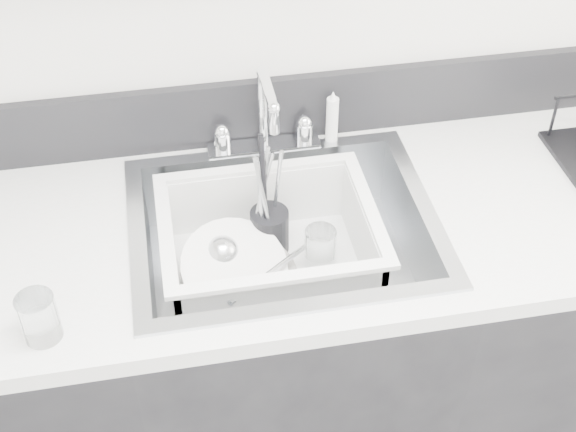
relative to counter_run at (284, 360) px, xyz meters
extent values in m
cube|color=black|center=(0.00, 0.00, -0.02)|extent=(3.20, 0.62, 0.88)
cube|color=silver|center=(0.00, 0.00, 0.44)|extent=(3.20, 0.62, 0.04)
cube|color=black|center=(0.00, 0.30, 0.54)|extent=(3.20, 0.02, 0.16)
cube|color=silver|center=(0.00, 0.25, 0.47)|extent=(0.26, 0.06, 0.02)
cylinder|color=silver|center=(-0.10, 0.25, 0.50)|extent=(0.04, 0.04, 0.05)
cylinder|color=silver|center=(0.10, 0.25, 0.50)|extent=(0.04, 0.04, 0.05)
cylinder|color=silver|center=(0.00, 0.25, 0.57)|extent=(0.02, 0.02, 0.20)
cylinder|color=silver|center=(0.00, 0.18, 0.68)|extent=(0.02, 0.15, 0.02)
cylinder|color=white|center=(0.16, 0.25, 0.53)|extent=(0.03, 0.03, 0.14)
cylinder|color=white|center=(-0.10, -0.02, 0.32)|extent=(0.25, 0.25, 0.02)
cylinder|color=white|center=(-0.10, -0.02, 0.33)|extent=(0.24, 0.24, 0.02)
cylinder|color=white|center=(-0.11, -0.02, 0.37)|extent=(0.28, 0.27, 0.10)
cylinder|color=black|center=(-0.02, 0.08, 0.36)|extent=(0.09, 0.09, 0.11)
cylinder|color=silver|center=(-0.03, 0.09, 0.46)|extent=(0.01, 0.05, 0.21)
cylinder|color=silver|center=(0.00, 0.08, 0.45)|extent=(0.02, 0.04, 0.19)
cylinder|color=black|center=(-0.03, 0.09, 0.48)|extent=(0.01, 0.06, 0.24)
cylinder|color=white|center=(0.08, 0.01, 0.36)|extent=(0.08, 0.08, 0.10)
cylinder|color=white|center=(-0.48, -0.22, 0.51)|extent=(0.09, 0.09, 0.10)
imported|color=white|center=(0.10, -0.08, 0.32)|extent=(0.10, 0.10, 0.03)
camera|label=1|loc=(-0.22, -1.22, 1.58)|focal=50.00mm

